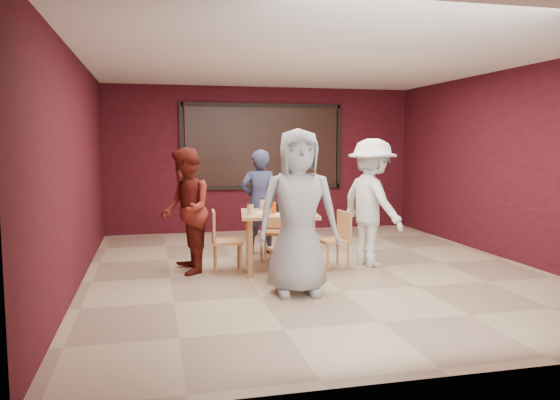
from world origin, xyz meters
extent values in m
plane|color=tan|center=(0.00, 0.00, 0.00)|extent=(7.00, 7.00, 0.00)
cube|color=black|center=(0.00, 3.45, 1.65)|extent=(3.00, 0.02, 1.50)
cube|color=tan|center=(-0.47, 0.10, 0.77)|extent=(1.14, 1.14, 0.04)
cylinder|color=tan|center=(-0.80, 0.56, 0.37)|extent=(0.07, 0.07, 0.75)
cylinder|color=tan|center=(-0.01, 0.44, 0.37)|extent=(0.07, 0.07, 0.75)
cylinder|color=tan|center=(-0.92, -0.24, 0.37)|extent=(0.07, 0.07, 0.75)
cylinder|color=tan|center=(-0.13, -0.35, 0.37)|extent=(0.07, 0.07, 0.75)
cylinder|color=white|center=(-0.47, -0.22, 0.80)|extent=(0.25, 0.25, 0.01)
cone|color=#DD894E|center=(-0.47, -0.22, 0.81)|extent=(0.23, 0.23, 0.02)
cylinder|color=beige|center=(-0.33, -0.31, 0.86)|extent=(0.09, 0.09, 0.14)
cylinder|color=black|center=(-0.33, -0.31, 0.94)|extent=(0.09, 0.09, 0.01)
cylinder|color=white|center=(-0.47, 0.42, 0.80)|extent=(0.25, 0.25, 0.01)
cone|color=#DD894E|center=(-0.47, 0.42, 0.81)|extent=(0.23, 0.23, 0.02)
cylinder|color=beige|center=(-0.60, 0.51, 0.86)|extent=(0.09, 0.09, 0.14)
cylinder|color=black|center=(-0.60, 0.51, 0.94)|extent=(0.09, 0.09, 0.01)
cylinder|color=white|center=(-0.78, 0.10, 0.80)|extent=(0.25, 0.25, 0.01)
cone|color=#DD894E|center=(-0.78, 0.10, 0.81)|extent=(0.23, 0.23, 0.02)
cylinder|color=beige|center=(-0.88, -0.04, 0.86)|extent=(0.09, 0.09, 0.14)
cylinder|color=black|center=(-0.88, -0.04, 0.94)|extent=(0.09, 0.09, 0.01)
cylinder|color=white|center=(-0.15, 0.10, 0.80)|extent=(0.25, 0.25, 0.01)
cone|color=#DD894E|center=(-0.15, 0.10, 0.81)|extent=(0.23, 0.23, 0.02)
cylinder|color=beige|center=(-0.05, 0.24, 0.86)|extent=(0.09, 0.09, 0.14)
cylinder|color=black|center=(-0.05, 0.24, 0.94)|extent=(0.09, 0.09, 0.01)
cylinder|color=silver|center=(-0.38, 0.07, 0.84)|extent=(0.06, 0.06, 0.10)
cylinder|color=silver|center=(-0.45, 0.02, 0.83)|extent=(0.05, 0.05, 0.08)
cylinder|color=#C23F0D|center=(-0.55, 0.05, 0.86)|extent=(0.07, 0.07, 0.15)
cube|color=black|center=(-0.44, 0.18, 0.85)|extent=(0.13, 0.07, 0.12)
cube|color=tan|center=(-0.50, -0.63, 0.42)|extent=(0.53, 0.53, 0.04)
cylinder|color=tan|center=(-0.40, -0.41, 0.20)|extent=(0.04, 0.04, 0.40)
cylinder|color=tan|center=(-0.71, -0.52, 0.20)|extent=(0.04, 0.04, 0.40)
cylinder|color=tan|center=(-0.29, -0.73, 0.20)|extent=(0.04, 0.04, 0.40)
cylinder|color=tan|center=(-0.61, -0.84, 0.20)|extent=(0.04, 0.04, 0.40)
cube|color=tan|center=(-0.44, -0.80, 0.66)|extent=(0.40, 0.16, 0.39)
cube|color=tan|center=(-0.39, 0.74, 0.41)|extent=(0.52, 0.52, 0.04)
cylinder|color=tan|center=(-0.60, 0.65, 0.20)|extent=(0.03, 0.03, 0.39)
cylinder|color=tan|center=(-0.29, 0.53, 0.20)|extent=(0.03, 0.03, 0.39)
cylinder|color=tan|center=(-0.48, 0.95, 0.20)|extent=(0.03, 0.03, 0.39)
cylinder|color=tan|center=(-0.17, 0.83, 0.20)|extent=(0.03, 0.03, 0.39)
cube|color=tan|center=(-0.32, 0.91, 0.64)|extent=(0.39, 0.18, 0.38)
cube|color=tan|center=(-1.16, 0.16, 0.41)|extent=(0.43, 0.43, 0.04)
cylinder|color=tan|center=(-1.01, -0.01, 0.20)|extent=(0.03, 0.03, 0.39)
cylinder|color=tan|center=(-0.99, 0.31, 0.20)|extent=(0.03, 0.03, 0.39)
cylinder|color=tan|center=(-1.33, 0.01, 0.20)|extent=(0.03, 0.03, 0.39)
cylinder|color=tan|center=(-1.31, 0.33, 0.20)|extent=(0.03, 0.03, 0.39)
cube|color=tan|center=(-1.34, 0.17, 0.64)|extent=(0.06, 0.40, 0.38)
cube|color=tan|center=(0.28, 0.02, 0.39)|extent=(0.43, 0.43, 0.04)
cylinder|color=tan|center=(0.10, 0.15, 0.19)|extent=(0.03, 0.03, 0.37)
cylinder|color=tan|center=(0.15, -0.15, 0.19)|extent=(0.03, 0.03, 0.37)
cylinder|color=tan|center=(0.41, 0.20, 0.19)|extent=(0.03, 0.03, 0.37)
cylinder|color=tan|center=(0.45, -0.11, 0.19)|extent=(0.03, 0.03, 0.37)
cube|color=tan|center=(0.45, 0.05, 0.61)|extent=(0.09, 0.38, 0.36)
imported|color=gray|center=(-0.52, -1.09, 0.94)|extent=(0.97, 0.68, 1.89)
imported|color=#2E3152|center=(-0.51, 1.24, 0.81)|extent=(0.61, 0.41, 1.62)
imported|color=maroon|center=(-1.70, 0.23, 0.83)|extent=(0.69, 0.86, 1.67)
imported|color=white|center=(0.87, 0.09, 0.89)|extent=(0.96, 1.29, 1.78)
camera|label=1|loc=(-2.12, -6.99, 1.72)|focal=35.00mm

